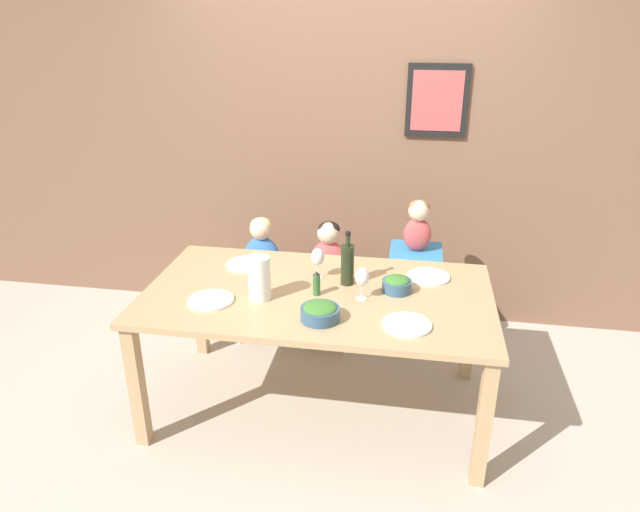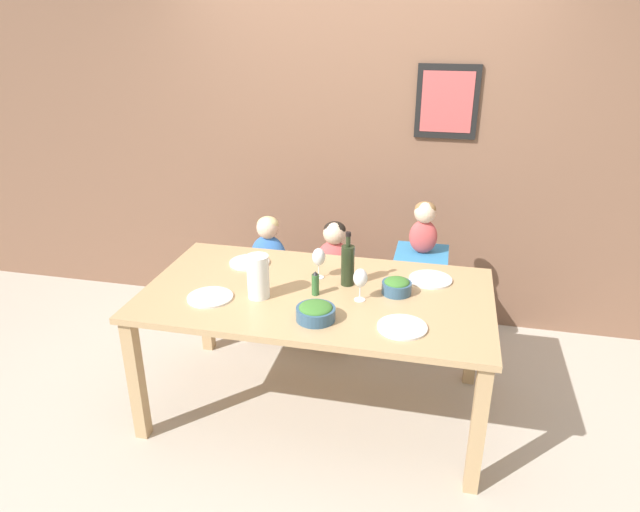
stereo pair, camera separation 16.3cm
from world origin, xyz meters
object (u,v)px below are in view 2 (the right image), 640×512
at_px(dinner_plate_front_left, 210,297).
at_px(dinner_plate_front_right, 402,327).
at_px(wine_glass_near, 360,278).
at_px(chair_right_highchair, 420,275).
at_px(dinner_plate_back_left, 249,262).
at_px(chair_far_center, 334,293).
at_px(salad_bowl_small, 397,286).
at_px(salad_bowl_large, 316,312).
at_px(dinner_plate_back_right, 430,279).
at_px(wine_glass_far, 319,257).
at_px(person_child_left, 268,247).
at_px(person_child_center, 334,253).
at_px(person_baby_right, 424,224).
at_px(wine_bottle, 348,264).
at_px(chair_far_left, 270,286).
at_px(paper_towel_roll, 258,277).

relative_size(dinner_plate_front_left, dinner_plate_front_right, 1.00).
distance_m(wine_glass_near, dinner_plate_front_right, 0.37).
bearing_deg(chair_right_highchair, dinner_plate_back_left, -154.90).
xyz_separation_m(chair_far_center, salad_bowl_small, (0.48, -0.68, 0.44)).
bearing_deg(salad_bowl_large, chair_right_highchair, 66.33).
height_order(chair_right_highchair, salad_bowl_small, salad_bowl_small).
xyz_separation_m(chair_far_center, dinner_plate_back_right, (0.66, -0.47, 0.40)).
relative_size(wine_glass_near, wine_glass_far, 1.00).
relative_size(salad_bowl_small, dinner_plate_front_left, 0.66).
bearing_deg(salad_bowl_small, wine_glass_near, -145.69).
distance_m(person_child_left, dinner_plate_back_left, 0.49).
height_order(chair_right_highchair, person_child_center, person_child_center).
bearing_deg(chair_far_center, person_child_left, 179.86).
bearing_deg(wine_glass_near, person_baby_right, 70.69).
height_order(chair_far_center, dinner_plate_back_left, dinner_plate_back_left).
bearing_deg(salad_bowl_small, dinner_plate_front_right, -79.87).
bearing_deg(wine_bottle, wine_glass_far, 164.45).
xyz_separation_m(chair_far_left, dinner_plate_front_left, (-0.02, -0.96, 0.40)).
relative_size(person_baby_right, paper_towel_roll, 1.44).
relative_size(wine_bottle, wine_glass_near, 1.72).
bearing_deg(dinner_plate_front_right, dinner_plate_back_right, 79.33).
bearing_deg(person_child_center, wine_glass_far, -87.38).
relative_size(chair_far_center, dinner_plate_front_right, 1.83).
distance_m(wine_glass_far, dinner_plate_front_left, 0.65).
bearing_deg(paper_towel_roll, dinner_plate_back_left, 115.92).
height_order(wine_bottle, salad_bowl_large, wine_bottle).
height_order(salad_bowl_small, dinner_plate_front_right, salad_bowl_small).
bearing_deg(dinner_plate_back_left, dinner_plate_back_right, 0.18).
relative_size(paper_towel_roll, wine_glass_far, 1.31).
bearing_deg(chair_right_highchair, paper_towel_roll, -132.76).
bearing_deg(wine_glass_far, person_child_left, 130.35).
distance_m(person_child_left, wine_glass_near, 1.13).
xyz_separation_m(chair_far_left, person_baby_right, (1.05, 0.00, 0.56)).
distance_m(chair_far_center, dinner_plate_front_right, 1.25).
height_order(chair_far_center, person_child_left, person_child_left).
distance_m(wine_glass_near, dinner_plate_back_left, 0.81).
xyz_separation_m(wine_bottle, dinner_plate_front_right, (0.35, -0.42, -0.12)).
distance_m(salad_bowl_small, dinner_plate_front_right, 0.38).
bearing_deg(wine_glass_near, dinner_plate_front_right, -44.71).
distance_m(chair_far_left, salad_bowl_small, 1.24).
xyz_separation_m(chair_far_left, chair_right_highchair, (1.05, 0.00, 0.20)).
relative_size(chair_far_center, person_baby_right, 1.29).
bearing_deg(dinner_plate_back_left, chair_far_left, 94.10).
distance_m(person_child_left, wine_bottle, 0.94).
relative_size(person_child_center, person_baby_right, 1.32).
xyz_separation_m(salad_bowl_small, dinner_plate_back_right, (0.17, 0.20, -0.04)).
relative_size(wine_glass_near, dinner_plate_front_right, 0.74).
relative_size(paper_towel_roll, salad_bowl_large, 1.21).
relative_size(person_child_left, dinner_plate_front_left, 1.86).
bearing_deg(dinner_plate_back_right, wine_glass_near, -137.28).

